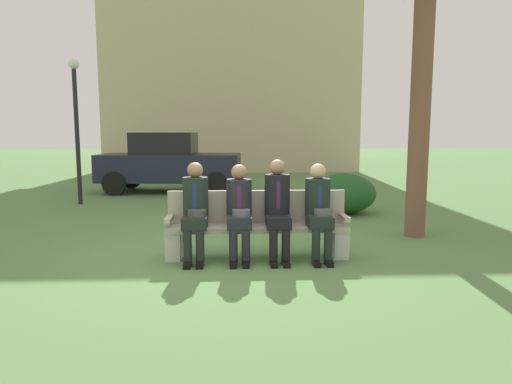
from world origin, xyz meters
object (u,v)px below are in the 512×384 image
(park_bench, at_px, (257,225))
(seated_man_rightmost, at_px, (319,206))
(seated_man_centerleft, at_px, (239,207))
(street_lamp, at_px, (76,115))
(parked_car_near, at_px, (169,163))
(building_backdrop, at_px, (232,56))
(seated_man_leftmost, at_px, (195,206))
(palm_tree_tall, at_px, (427,9))
(seated_man_centerright, at_px, (278,204))
(shrub_near_bench, at_px, (344,193))

(park_bench, height_order, seated_man_rightmost, seated_man_rightmost)
(seated_man_rightmost, bearing_deg, seated_man_centerleft, -179.97)
(seated_man_centerleft, height_order, street_lamp, street_lamp)
(parked_car_near, relative_size, building_backdrop, 0.36)
(seated_man_leftmost, xyz_separation_m, seated_man_centerleft, (0.58, -0.00, -0.01))
(park_bench, bearing_deg, palm_tree_tall, 21.80)
(palm_tree_tall, relative_size, building_backdrop, 0.46)
(seated_man_leftmost, relative_size, seated_man_centerright, 0.98)
(seated_man_rightmost, bearing_deg, shrub_near_bench, 71.25)
(seated_man_centerleft, distance_m, building_backdrop, 17.45)
(seated_man_centerright, relative_size, parked_car_near, 0.33)
(street_lamp, bearing_deg, park_bench, -50.24)
(palm_tree_tall, height_order, shrub_near_bench, palm_tree_tall)
(park_bench, relative_size, seated_man_rightmost, 1.91)
(park_bench, distance_m, building_backdrop, 17.39)
(seated_man_rightmost, bearing_deg, street_lamp, 134.30)
(seated_man_leftmost, bearing_deg, shrub_near_bench, 50.49)
(seated_man_centerright, distance_m, palm_tree_tall, 3.89)
(building_backdrop, bearing_deg, seated_man_centerright, -87.70)
(palm_tree_tall, bearing_deg, seated_man_centerright, -153.53)
(seated_man_rightmost, distance_m, shrub_near_bench, 3.60)
(seated_man_leftmost, relative_size, street_lamp, 0.39)
(park_bench, bearing_deg, seated_man_centerleft, -150.39)
(seated_man_centerright, height_order, seated_man_rightmost, seated_man_centerright)
(seated_man_centerleft, xyz_separation_m, palm_tree_tall, (2.91, 1.20, 2.86))
(palm_tree_tall, bearing_deg, park_bench, -158.20)
(park_bench, distance_m, palm_tree_tall, 4.25)
(building_backdrop, bearing_deg, street_lamp, -106.67)
(seated_man_centerright, bearing_deg, street_lamp, 130.87)
(seated_man_rightmost, bearing_deg, palm_tree_tall, 33.15)
(shrub_near_bench, relative_size, parked_car_near, 0.34)
(building_backdrop, bearing_deg, shrub_near_bench, -79.94)
(park_bench, xyz_separation_m, seated_man_centerright, (0.27, -0.13, 0.31))
(shrub_near_bench, height_order, street_lamp, street_lamp)
(park_bench, distance_m, parked_car_near, 7.21)
(park_bench, xyz_separation_m, seated_man_leftmost, (-0.83, -0.14, 0.29))
(seated_man_centerright, distance_m, shrub_near_bench, 3.81)
(park_bench, height_order, street_lamp, street_lamp)
(parked_car_near, distance_m, building_backdrop, 10.93)
(seated_man_centerright, distance_m, parked_car_near, 7.41)
(seated_man_centerleft, relative_size, shrub_near_bench, 0.95)
(parked_car_near, bearing_deg, park_bench, -72.56)
(shrub_near_bench, relative_size, street_lamp, 0.40)
(seated_man_leftmost, relative_size, parked_car_near, 0.33)
(palm_tree_tall, bearing_deg, seated_man_rightmost, -146.85)
(shrub_near_bench, bearing_deg, seated_man_centerright, -116.73)
(palm_tree_tall, bearing_deg, street_lamp, 150.81)
(seated_man_leftmost, height_order, parked_car_near, parked_car_near)
(seated_man_leftmost, distance_m, street_lamp, 5.98)
(seated_man_rightmost, relative_size, building_backdrop, 0.11)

